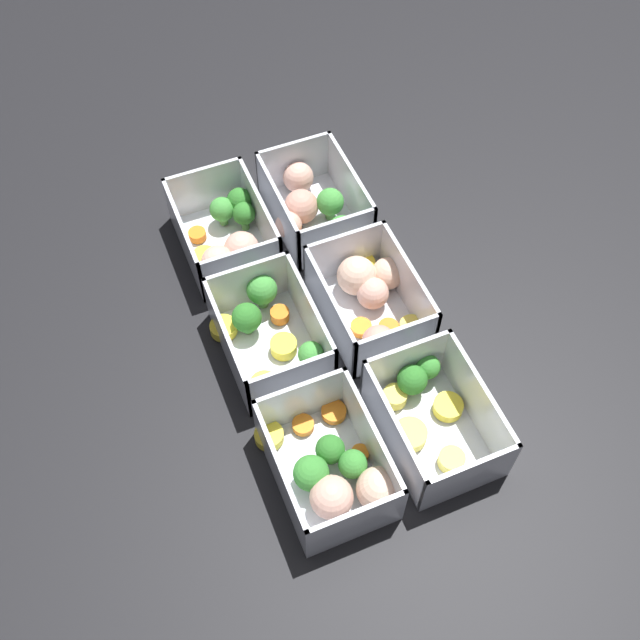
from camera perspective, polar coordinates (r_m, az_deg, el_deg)
ground_plane at (r=0.94m, az=0.00°, el=-0.91°), size 4.00×4.00×0.00m
container_near_left at (r=1.00m, az=-7.04°, el=6.33°), size 0.16×0.11×0.08m
container_near_center at (r=0.91m, az=-3.99°, el=-0.84°), size 0.16×0.12×0.08m
container_near_right at (r=0.82m, az=1.17°, el=-11.46°), size 0.17×0.14×0.08m
container_far_left at (r=1.03m, az=-0.62°, el=8.73°), size 0.16×0.13×0.08m
container_far_center at (r=0.94m, az=3.88°, el=1.77°), size 0.17×0.12×0.08m
container_far_right at (r=0.86m, az=8.35°, el=-7.05°), size 0.16×0.11×0.08m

